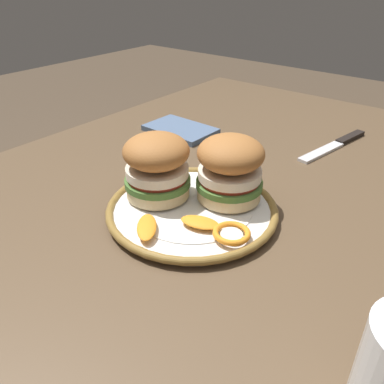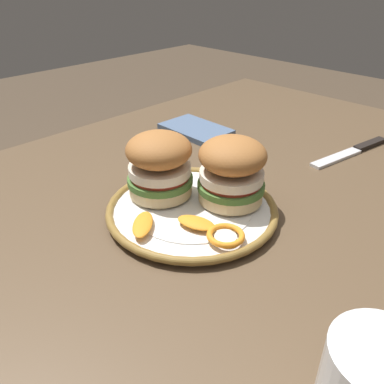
{
  "view_description": "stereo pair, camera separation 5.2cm",
  "coord_description": "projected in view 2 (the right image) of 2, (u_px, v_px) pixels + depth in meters",
  "views": [
    {
      "loc": [
        0.38,
        0.3,
        1.06
      ],
      "look_at": [
        -0.01,
        -0.01,
        0.77
      ],
      "focal_mm": 36.83,
      "sensor_mm": 36.0,
      "label": 1
    },
    {
      "loc": [
        0.34,
        0.34,
        1.06
      ],
      "look_at": [
        -0.01,
        -0.01,
        0.77
      ],
      "focal_mm": 36.83,
      "sensor_mm": 36.0,
      "label": 2
    }
  ],
  "objects": [
    {
      "name": "sandwich_half_right",
      "position": [
        232.0,
        169.0,
        0.58
      ],
      "size": [
        0.14,
        0.14,
        0.1
      ],
      "color": "beige",
      "rests_on": "dinner_plate"
    },
    {
      "name": "table_knife",
      "position": [
        355.0,
        151.0,
        0.8
      ],
      "size": [
        0.22,
        0.06,
        0.01
      ],
      "color": "silver",
      "rests_on": "dining_table"
    },
    {
      "name": "orange_peel_curled",
      "position": [
        226.0,
        236.0,
        0.52
      ],
      "size": [
        0.07,
        0.07,
        0.01
      ],
      "color": "orange",
      "rests_on": "dinner_plate"
    },
    {
      "name": "orange_peel_strip_short",
      "position": [
        143.0,
        224.0,
        0.54
      ],
      "size": [
        0.06,
        0.06,
        0.01
      ],
      "color": "orange",
      "rests_on": "dinner_plate"
    },
    {
      "name": "folded_napkin",
      "position": [
        196.0,
        129.0,
        0.89
      ],
      "size": [
        0.1,
        0.16,
        0.01
      ],
      "primitive_type": "cube",
      "rotation": [
        0.0,
        0.0,
        1.55
      ],
      "color": "slate",
      "rests_on": "dining_table"
    },
    {
      "name": "orange_peel_strip_long",
      "position": [
        196.0,
        223.0,
        0.55
      ],
      "size": [
        0.04,
        0.06,
        0.01
      ],
      "color": "orange",
      "rests_on": "dinner_plate"
    },
    {
      "name": "dinner_plate",
      "position": [
        192.0,
        209.0,
        0.6
      ],
      "size": [
        0.26,
        0.26,
        0.02
      ],
      "color": "white",
      "rests_on": "dining_table"
    },
    {
      "name": "dining_table",
      "position": [
        191.0,
        267.0,
        0.63
      ],
      "size": [
        1.44,
        0.92,
        0.73
      ],
      "color": "brown",
      "rests_on": "ground"
    },
    {
      "name": "sandwich_half_left",
      "position": [
        159.0,
        164.0,
        0.6
      ],
      "size": [
        0.14,
        0.14,
        0.1
      ],
      "color": "beige",
      "rests_on": "dinner_plate"
    }
  ]
}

